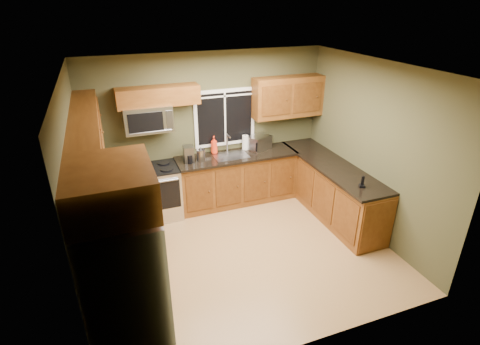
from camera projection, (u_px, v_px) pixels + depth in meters
floor at (245, 251)px, 5.67m from camera, size 4.20×4.20×0.00m
ceiling at (246, 69)px, 4.52m from camera, size 4.20×4.20×0.00m
back_wall at (209, 130)px, 6.62m from camera, size 4.20×0.00×4.20m
front_wall at (314, 244)px, 3.57m from camera, size 4.20×0.00×4.20m
left_wall at (81, 196)px, 4.43m from camera, size 0.00×3.60×3.60m
right_wall at (372, 150)px, 5.76m from camera, size 0.00×3.60×3.60m
window at (225, 118)px, 6.62m from camera, size 1.12×0.03×1.02m
base_cabinets_left at (115, 233)px, 5.31m from camera, size 0.60×2.65×0.90m
countertop_left at (112, 204)px, 5.12m from camera, size 0.65×2.65×0.04m
base_cabinets_back at (237, 179)px, 6.88m from camera, size 2.17×0.60×0.90m
countertop_back at (237, 156)px, 6.66m from camera, size 2.17×0.65×0.04m
base_cabinets_peninsula at (330, 189)px, 6.51m from camera, size 0.60×2.52×0.90m
countertop_peninsula at (331, 165)px, 6.31m from camera, size 0.65×2.50×0.04m
upper_cabinets_left at (88, 141)px, 4.67m from camera, size 0.33×2.65×0.72m
upper_cabinets_back_left at (158, 96)px, 5.91m from camera, size 1.30×0.33×0.30m
upper_cabinets_back_right at (288, 97)px, 6.73m from camera, size 1.30×0.33×0.72m
upper_cabinet_over_fridge at (110, 188)px, 3.15m from camera, size 0.72×0.90×0.38m
refrigerator at (127, 291)px, 3.64m from camera, size 0.74×0.90×1.80m
range at (157, 192)px, 6.39m from camera, size 0.76×0.69×0.94m
microwave at (148, 119)px, 5.96m from camera, size 0.76×0.41×0.42m
sink at (231, 155)px, 6.63m from camera, size 0.60×0.42×0.36m
toaster_oven at (259, 142)px, 6.87m from camera, size 0.48×0.44×0.25m
coffee_maker at (189, 155)px, 6.33m from camera, size 0.18×0.24×0.28m
kettle at (201, 155)px, 6.36m from camera, size 0.15×0.15×0.25m
paper_towel_roll at (245, 142)px, 6.84m from camera, size 0.15×0.15×0.30m
soap_bottle_a at (214, 145)px, 6.66m from camera, size 0.16×0.16×0.32m
soap_bottle_b at (247, 144)px, 6.90m from camera, size 0.11×0.11×0.18m
cordless_phone at (362, 184)px, 5.51m from camera, size 0.11×0.11×0.18m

